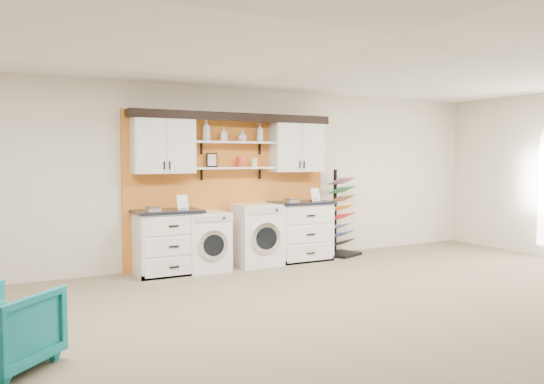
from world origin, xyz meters
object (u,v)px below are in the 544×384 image
base_cabinet_right (301,231)px  dryer (256,235)px  armchair (3,329)px  washer (205,241)px  base_cabinet_left (167,242)px  sample_rack (342,227)px

base_cabinet_right → dryer: base_cabinet_right is taller
dryer → armchair: (-3.62, -2.77, -0.16)m
base_cabinet_right → washer: size_ratio=1.13×
washer → dryer: bearing=0.0°
base_cabinet_left → washer: (0.58, -0.00, -0.03)m
sample_rack → base_cabinet_right: bearing=160.6°
base_cabinet_left → washer: 0.58m
dryer → sample_rack: sample_rack is taller
base_cabinet_right → armchair: base_cabinet_right is taller
dryer → sample_rack: 1.66m
base_cabinet_left → armchair: 3.53m
sample_rack → armchair: size_ratio=2.10×
dryer → armchair: bearing=-142.6°
armchair → base_cabinet_left: bearing=-82.6°
washer → sample_rack: bearing=0.8°
base_cabinet_right → armchair: (-4.44, -2.78, -0.16)m
base_cabinet_right → sample_rack: size_ratio=0.67×
base_cabinet_right → sample_rack: 0.84m
base_cabinet_right → armchair: 5.24m
washer → dryer: (0.86, 0.00, 0.04)m
base_cabinet_left → washer: bearing=-0.3°
base_cabinet_left → armchair: size_ratio=1.35×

